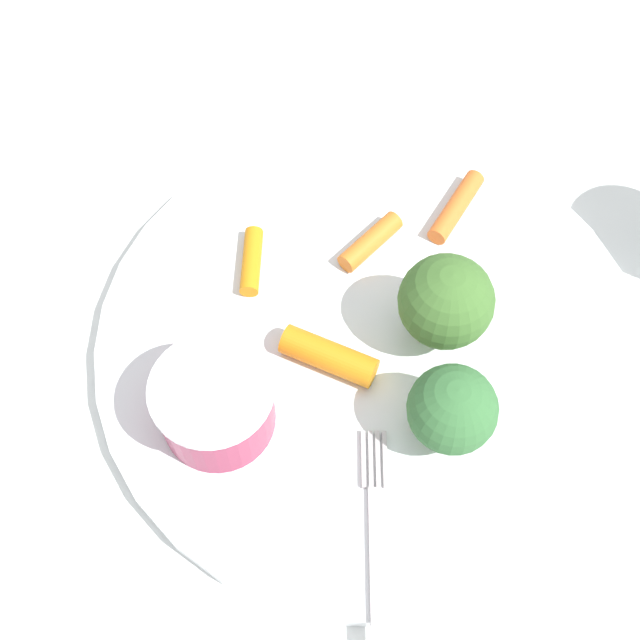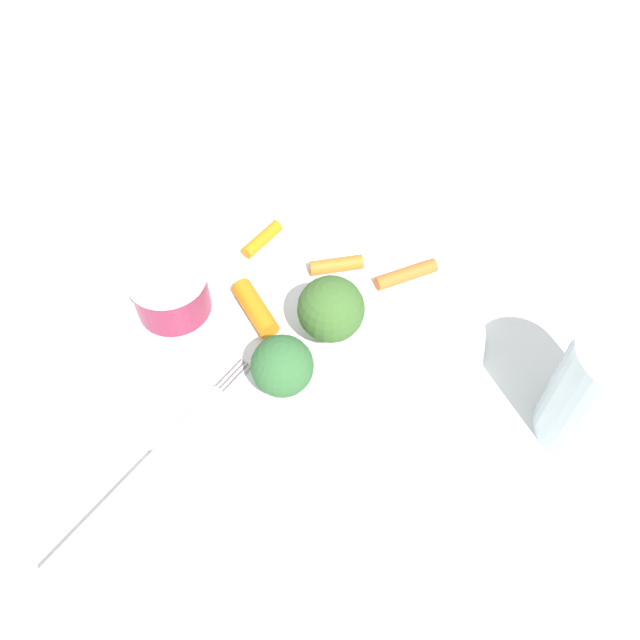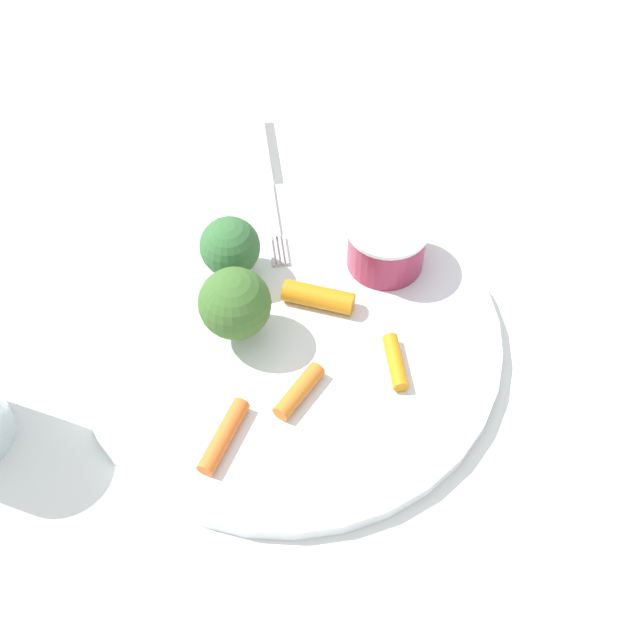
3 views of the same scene
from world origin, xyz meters
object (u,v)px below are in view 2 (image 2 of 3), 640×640
Objects in this scene: carrot_stick_1 at (262,239)px; fork at (156,456)px; carrot_stick_2 at (255,305)px; drinking_glass at (601,393)px; broccoli_floret_0 at (331,309)px; broccoli_floret_1 at (282,367)px; plate at (294,318)px; sauce_cup at (171,292)px; carrot_stick_3 at (406,274)px; carrot_stick_0 at (336,265)px.

fork is (-0.07, -0.19, -0.00)m from carrot_stick_1.
drinking_glass is at bearing -24.34° from carrot_stick_2.
broccoli_floret_1 is (-0.03, -0.04, -0.01)m from broccoli_floret_0.
fork is (-0.09, -0.11, 0.01)m from plate.
sauce_cup is 1.18× the size of carrot_stick_2.
fork is at bearing -118.53° from carrot_stick_2.
carrot_stick_1 is 0.20m from fork.
broccoli_floret_0 is at bearing -24.68° from carrot_stick_2.
carrot_stick_3 is (0.12, 0.03, -0.00)m from carrot_stick_2.
broccoli_floret_1 reaches higher than sauce_cup.
sauce_cup is 0.09m from carrot_stick_1.
fork is at bearing -176.92° from drinking_glass.
carrot_stick_1 is at bearing 43.92° from sauce_cup.
broccoli_floret_1 reaches higher than fork.
carrot_stick_2 is at bearing 173.58° from plate.
fork is 1.60× the size of drinking_glass.
plate is at bearing 153.34° from drinking_glass.
carrot_stick_3 is at bearing 129.68° from drinking_glass.
carrot_stick_0 is 0.21m from drinking_glass.
carrot_stick_0 is (0.03, 0.04, 0.01)m from plate.
carrot_stick_2 is (-0.00, -0.07, 0.00)m from carrot_stick_1.
sauce_cup is 1.39× the size of carrot_stick_0.
sauce_cup is at bearing -165.32° from carrot_stick_0.
sauce_cup is 0.12m from fork.
carrot_stick_2 reaches higher than carrot_stick_1.
drinking_glass is at bearing -37.87° from carrot_stick_1.
carrot_stick_2 is at bearing 61.47° from fork.
sauce_cup reaches higher than fork.
carrot_stick_1 is at bearing 118.33° from broccoli_floret_0.
carrot_stick_2 reaches higher than plate.
drinking_glass is (0.22, -0.10, 0.03)m from carrot_stick_2.
plate is at bearing -161.21° from carrot_stick_3.
broccoli_floret_0 is 0.05m from broccoli_floret_1.
fork is at bearing -109.96° from carrot_stick_1.
fork is at bearing -90.77° from sauce_cup.
carrot_stick_2 is at bearing 155.66° from drinking_glass.
carrot_stick_3 is 0.34× the size of fork.
plate is 1.91× the size of fork.
plate is 4.94× the size of sauce_cup.
carrot_stick_1 is 0.12m from carrot_stick_3.
broccoli_floret_1 is 0.20m from drinking_glass.
drinking_glass reaches higher than carrot_stick_0.
carrot_stick_1 is at bearing 159.43° from carrot_stick_3.
carrot_stick_2 is at bearing -148.53° from carrot_stick_0.
plate is 0.07m from broccoli_floret_1.
plate is at bearing -6.42° from carrot_stick_2.
plate is at bearing 140.36° from broccoli_floret_0.
drinking_glass is (0.16, -0.14, 0.03)m from carrot_stick_0.
broccoli_floret_1 is at bearing 30.10° from fork.
fork is (-0.18, -0.14, -0.00)m from carrot_stick_3.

